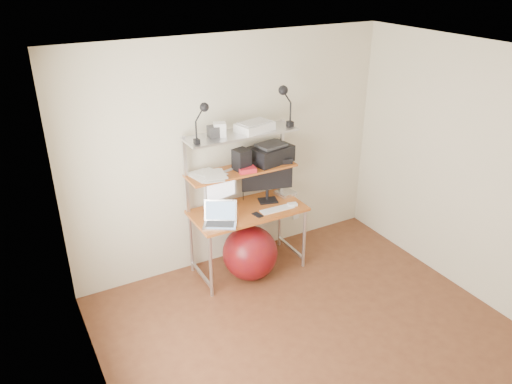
{
  "coord_description": "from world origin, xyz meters",
  "views": [
    {
      "loc": [
        -2.18,
        -2.69,
        3.17
      ],
      "look_at": [
        -0.06,
        1.15,
        1.08
      ],
      "focal_mm": 35.0,
      "sensor_mm": 36.0,
      "label": 1
    }
  ],
  "objects_px": {
    "monitor_black": "(267,177)",
    "laptop": "(220,219)",
    "monitor_silver": "(221,189)",
    "printer": "(271,153)",
    "exercise_ball": "(250,253)"
  },
  "relations": [
    {
      "from": "monitor_silver",
      "to": "printer",
      "type": "xyz_separation_m",
      "value": [
        0.62,
        0.03,
        0.27
      ]
    },
    {
      "from": "monitor_silver",
      "to": "exercise_ball",
      "type": "height_order",
      "value": "monitor_silver"
    },
    {
      "from": "monitor_black",
      "to": "printer",
      "type": "xyz_separation_m",
      "value": [
        0.09,
        0.08,
        0.23
      ]
    },
    {
      "from": "laptop",
      "to": "monitor_silver",
      "type": "bearing_deg",
      "value": 93.92
    },
    {
      "from": "monitor_black",
      "to": "laptop",
      "type": "bearing_deg",
      "value": -146.23
    },
    {
      "from": "printer",
      "to": "monitor_black",
      "type": "bearing_deg",
      "value": -148.6
    },
    {
      "from": "laptop",
      "to": "monitor_black",
      "type": "bearing_deg",
      "value": 48.68
    },
    {
      "from": "monitor_silver",
      "to": "monitor_black",
      "type": "xyz_separation_m",
      "value": [
        0.53,
        -0.05,
        0.03
      ]
    },
    {
      "from": "monitor_silver",
      "to": "printer",
      "type": "relative_size",
      "value": 0.95
    },
    {
      "from": "printer",
      "to": "exercise_ball",
      "type": "distance_m",
      "value": 1.09
    },
    {
      "from": "printer",
      "to": "monitor_silver",
      "type": "bearing_deg",
      "value": 172.98
    },
    {
      "from": "monitor_black",
      "to": "laptop",
      "type": "distance_m",
      "value": 0.73
    },
    {
      "from": "monitor_silver",
      "to": "monitor_black",
      "type": "relative_size",
      "value": 0.83
    },
    {
      "from": "exercise_ball",
      "to": "monitor_silver",
      "type": "bearing_deg",
      "value": 125.74
    },
    {
      "from": "monitor_black",
      "to": "monitor_silver",
      "type": "bearing_deg",
      "value": -168.99
    }
  ]
}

